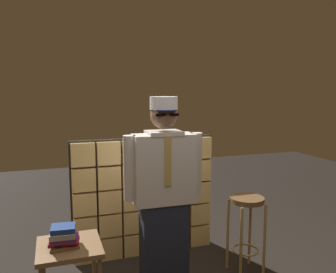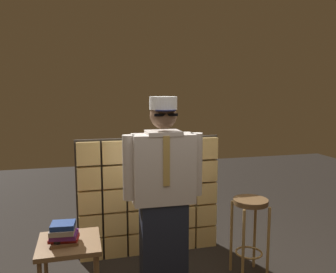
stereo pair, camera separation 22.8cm
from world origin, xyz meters
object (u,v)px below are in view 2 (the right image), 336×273
side_table (69,250)px  coffee_mug (58,240)px  standing_person (163,194)px  book_stack (64,233)px  bar_stool (250,219)px

side_table → coffee_mug: (-0.08, -0.06, 0.13)m
standing_person → book_stack: bearing=-179.4°
standing_person → side_table: (-0.82, 0.04, -0.44)m
bar_stool → book_stack: 1.76m
side_table → coffee_mug: 0.16m
bar_stool → coffee_mug: (-1.81, -0.10, 0.03)m
book_stack → standing_person: bearing=-0.8°
book_stack → bar_stool: bearing=2.2°
side_table → bar_stool: bearing=1.3°
standing_person → side_table: 0.93m
side_table → book_stack: book_stack is taller
standing_person → coffee_mug: standing_person is taller
standing_person → coffee_mug: 0.96m
coffee_mug → bar_stool: bearing=3.1°
bar_stool → coffee_mug: bar_stool is taller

